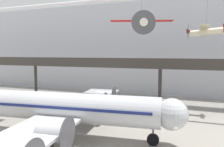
{
  "coord_description": "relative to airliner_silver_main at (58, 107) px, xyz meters",
  "views": [
    {
      "loc": [
        5.97,
        -16.16,
        9.98
      ],
      "look_at": [
        -3.32,
        8.93,
        7.43
      ],
      "focal_mm": 35.0,
      "sensor_mm": 36.0,
      "label": 1
    }
  ],
  "objects": [
    {
      "name": "hangar_back_wall",
      "position": [
        8.89,
        31.03,
        7.55
      ],
      "size": [
        140.0,
        3.0,
        22.15
      ],
      "color": "silver",
      "rests_on": "ground"
    },
    {
      "name": "mezzanine_walkway",
      "position": [
        8.89,
        20.95,
        3.8
      ],
      "size": [
        110.0,
        3.2,
        8.94
      ],
      "color": "#38332D",
      "rests_on": "ground"
    },
    {
      "name": "airliner_silver_main",
      "position": [
        0.0,
        0.0,
        0.0
      ],
      "size": [
        30.05,
        34.27,
        10.12
      ],
      "rotation": [
        0.0,
        0.0,
        0.11
      ],
      "color": "#B7BABF",
      "rests_on": "ground"
    },
    {
      "name": "suspended_plane_cream_biplane",
      "position": [
        16.7,
        17.02,
        9.82
      ],
      "size": [
        6.07,
        7.43,
        6.61
      ],
      "rotation": [
        0.0,
        0.0,
        3.13
      ],
      "color": "beige"
    },
    {
      "name": "suspended_plane_red_highwing",
      "position": [
        7.09,
        12.65,
        10.81
      ],
      "size": [
        9.61,
        8.13,
        6.29
      ],
      "rotation": [
        0.0,
        0.0,
        5.02
      ],
      "color": "red"
    }
  ]
}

